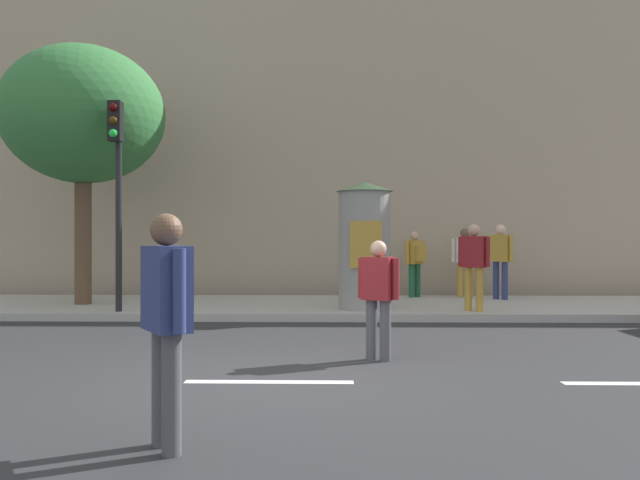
{
  "coord_description": "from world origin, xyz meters",
  "views": [
    {
      "loc": [
        0.68,
        -6.87,
        1.52
      ],
      "look_at": [
        0.5,
        2.0,
        1.51
      ],
      "focal_mm": 36.4,
      "sensor_mm": 36.0,
      "label": 1
    }
  ],
  "objects_px": {
    "pedestrian_in_light_jacket": "(500,255)",
    "poster_column": "(364,244)",
    "pedestrian_in_red_top": "(166,310)",
    "pedestrian_near_pole": "(474,260)",
    "pedestrian_tallest": "(378,292)",
    "pedestrian_in_dark_shirt": "(415,258)",
    "traffic_light": "(117,170)",
    "street_tree": "(83,116)",
    "pedestrian_with_backpack": "(465,256)"
  },
  "relations": [
    {
      "from": "pedestrian_in_light_jacket",
      "to": "pedestrian_in_dark_shirt",
      "type": "bearing_deg",
      "value": 164.51
    },
    {
      "from": "pedestrian_in_red_top",
      "to": "pedestrian_with_backpack",
      "type": "distance_m",
      "value": 11.56
    },
    {
      "from": "street_tree",
      "to": "pedestrian_in_dark_shirt",
      "type": "xyz_separation_m",
      "value": [
        7.25,
        1.76,
        -3.06
      ]
    },
    {
      "from": "pedestrian_with_backpack",
      "to": "poster_column",
      "type": "bearing_deg",
      "value": -134.06
    },
    {
      "from": "street_tree",
      "to": "pedestrian_in_light_jacket",
      "type": "height_order",
      "value": "street_tree"
    },
    {
      "from": "pedestrian_near_pole",
      "to": "pedestrian_in_red_top",
      "type": "bearing_deg",
      "value": -116.6
    },
    {
      "from": "pedestrian_in_light_jacket",
      "to": "poster_column",
      "type": "bearing_deg",
      "value": -146.9
    },
    {
      "from": "pedestrian_with_backpack",
      "to": "pedestrian_tallest",
      "type": "bearing_deg",
      "value": -109.51
    },
    {
      "from": "pedestrian_in_dark_shirt",
      "to": "street_tree",
      "type": "bearing_deg",
      "value": -166.37
    },
    {
      "from": "pedestrian_tallest",
      "to": "pedestrian_in_red_top",
      "type": "height_order",
      "value": "pedestrian_in_red_top"
    },
    {
      "from": "traffic_light",
      "to": "pedestrian_in_red_top",
      "type": "distance_m",
      "value": 8.21
    },
    {
      "from": "street_tree",
      "to": "pedestrian_near_pole",
      "type": "relative_size",
      "value": 3.3
    },
    {
      "from": "pedestrian_tallest",
      "to": "poster_column",
      "type": "bearing_deg",
      "value": 89.39
    },
    {
      "from": "poster_column",
      "to": "pedestrian_in_light_jacket",
      "type": "bearing_deg",
      "value": 33.1
    },
    {
      "from": "pedestrian_in_red_top",
      "to": "pedestrian_tallest",
      "type": "bearing_deg",
      "value": 63.18
    },
    {
      "from": "pedestrian_in_red_top",
      "to": "pedestrian_with_backpack",
      "type": "height_order",
      "value": "pedestrian_with_backpack"
    },
    {
      "from": "pedestrian_tallest",
      "to": "pedestrian_in_red_top",
      "type": "relative_size",
      "value": 0.88
    },
    {
      "from": "street_tree",
      "to": "poster_column",
      "type": "bearing_deg",
      "value": -8.14
    },
    {
      "from": "pedestrian_in_red_top",
      "to": "pedestrian_with_backpack",
      "type": "bearing_deg",
      "value": 68.01
    },
    {
      "from": "pedestrian_in_dark_shirt",
      "to": "pedestrian_near_pole",
      "type": "distance_m",
      "value": 3.06
    },
    {
      "from": "pedestrian_tallest",
      "to": "pedestrian_in_dark_shirt",
      "type": "relative_size",
      "value": 0.97
    },
    {
      "from": "pedestrian_in_red_top",
      "to": "pedestrian_in_light_jacket",
      "type": "distance_m",
      "value": 11.38
    },
    {
      "from": "traffic_light",
      "to": "poster_column",
      "type": "relative_size",
      "value": 1.58
    },
    {
      "from": "pedestrian_with_backpack",
      "to": "street_tree",
      "type": "bearing_deg",
      "value": -168.3
    },
    {
      "from": "pedestrian_tallest",
      "to": "pedestrian_in_light_jacket",
      "type": "distance_m",
      "value": 7.46
    },
    {
      "from": "pedestrian_in_dark_shirt",
      "to": "traffic_light",
      "type": "bearing_deg",
      "value": -151.56
    },
    {
      "from": "street_tree",
      "to": "pedestrian_in_red_top",
      "type": "height_order",
      "value": "street_tree"
    },
    {
      "from": "traffic_light",
      "to": "pedestrian_in_red_top",
      "type": "height_order",
      "value": "traffic_light"
    },
    {
      "from": "pedestrian_tallest",
      "to": "pedestrian_in_red_top",
      "type": "xyz_separation_m",
      "value": [
        -1.77,
        -3.5,
        0.15
      ]
    },
    {
      "from": "poster_column",
      "to": "pedestrian_in_dark_shirt",
      "type": "distance_m",
      "value": 2.95
    },
    {
      "from": "traffic_light",
      "to": "pedestrian_tallest",
      "type": "bearing_deg",
      "value": -40.49
    },
    {
      "from": "pedestrian_tallest",
      "to": "pedestrian_near_pole",
      "type": "distance_m",
      "value": 4.76
    },
    {
      "from": "poster_column",
      "to": "pedestrian_in_light_jacket",
      "type": "height_order",
      "value": "poster_column"
    },
    {
      "from": "poster_column",
      "to": "pedestrian_tallest",
      "type": "bearing_deg",
      "value": -90.61
    },
    {
      "from": "pedestrian_with_backpack",
      "to": "pedestrian_in_light_jacket",
      "type": "height_order",
      "value": "pedestrian_in_light_jacket"
    },
    {
      "from": "pedestrian_tallest",
      "to": "pedestrian_with_backpack",
      "type": "bearing_deg",
      "value": 70.49
    },
    {
      "from": "poster_column",
      "to": "pedestrian_in_dark_shirt",
      "type": "bearing_deg",
      "value": 62.95
    },
    {
      "from": "poster_column",
      "to": "pedestrian_with_backpack",
      "type": "bearing_deg",
      "value": 45.94
    },
    {
      "from": "pedestrian_in_dark_shirt",
      "to": "pedestrian_with_backpack",
      "type": "bearing_deg",
      "value": -0.68
    },
    {
      "from": "poster_column",
      "to": "pedestrian_in_light_jacket",
      "type": "distance_m",
      "value": 3.83
    },
    {
      "from": "poster_column",
      "to": "pedestrian_in_red_top",
      "type": "relative_size",
      "value": 1.47
    },
    {
      "from": "pedestrian_tallest",
      "to": "pedestrian_with_backpack",
      "type": "xyz_separation_m",
      "value": [
        2.56,
        7.21,
        0.27
      ]
    },
    {
      "from": "pedestrian_in_red_top",
      "to": "pedestrian_near_pole",
      "type": "relative_size",
      "value": 1.03
    },
    {
      "from": "street_tree",
      "to": "pedestrian_with_backpack",
      "type": "relative_size",
      "value": 3.34
    },
    {
      "from": "street_tree",
      "to": "pedestrian_in_dark_shirt",
      "type": "distance_m",
      "value": 8.06
    },
    {
      "from": "traffic_light",
      "to": "street_tree",
      "type": "bearing_deg",
      "value": 129.1
    },
    {
      "from": "pedestrian_near_pole",
      "to": "pedestrian_tallest",
      "type": "bearing_deg",
      "value": -116.42
    },
    {
      "from": "street_tree",
      "to": "traffic_light",
      "type": "bearing_deg",
      "value": -50.9
    },
    {
      "from": "street_tree",
      "to": "pedestrian_in_light_jacket",
      "type": "distance_m",
      "value": 9.67
    },
    {
      "from": "pedestrian_near_pole",
      "to": "pedestrian_in_dark_shirt",
      "type": "bearing_deg",
      "value": 103.94
    }
  ]
}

